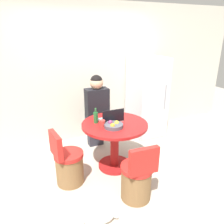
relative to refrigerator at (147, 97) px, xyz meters
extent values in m
plane|color=#B2A899|center=(-1.18, -1.09, -0.81)|extent=(12.00, 12.00, 0.00)
cube|color=beige|center=(-1.18, 0.40, 0.49)|extent=(7.00, 0.06, 2.60)
cube|color=silver|center=(0.00, 0.01, 0.00)|extent=(0.62, 0.70, 1.61)
cube|color=silver|center=(0.00, -0.35, 0.00)|extent=(0.59, 0.01, 1.51)
cylinder|color=gray|center=(0.19, -0.36, 0.08)|extent=(0.02, 0.02, 0.48)
cylinder|color=maroon|center=(-1.10, -0.86, -0.78)|extent=(0.52, 0.52, 0.05)
cylinder|color=maroon|center=(-1.10, -0.86, -0.42)|extent=(0.13, 0.13, 0.67)
cylinder|color=maroon|center=(-1.10, -0.86, -0.06)|extent=(1.01, 1.01, 0.04)
cylinder|color=brown|center=(-1.14, -1.62, -0.59)|extent=(0.39, 0.39, 0.43)
cylinder|color=red|center=(-1.14, -1.62, -0.35)|extent=(0.41, 0.41, 0.06)
cube|color=red|center=(-1.14, -1.79, -0.15)|extent=(0.37, 0.09, 0.34)
cylinder|color=brown|center=(-1.85, -0.97, -0.59)|extent=(0.39, 0.39, 0.43)
cylinder|color=red|center=(-1.85, -0.97, -0.35)|extent=(0.41, 0.41, 0.06)
cube|color=red|center=(-2.02, -0.99, -0.15)|extent=(0.12, 0.38, 0.34)
cube|color=#2D2D38|center=(-1.14, -0.04, -0.56)|extent=(0.28, 0.16, 0.49)
cube|color=#2D2D38|center=(-1.14, -0.10, -0.25)|extent=(0.32, 0.36, 0.14)
cube|color=black|center=(-1.14, -0.18, 0.08)|extent=(0.40, 0.22, 0.52)
sphere|color=tan|center=(-1.14, -0.18, 0.44)|extent=(0.23, 0.23, 0.23)
sphere|color=black|center=(-1.14, -0.18, 0.47)|extent=(0.21, 0.21, 0.21)
cube|color=#B7B7BC|center=(-1.12, -0.72, -0.04)|extent=(0.35, 0.24, 0.02)
cube|color=black|center=(-1.12, -0.84, 0.07)|extent=(0.35, 0.01, 0.20)
cylinder|color=#4C4C56|center=(-1.18, -0.99, -0.02)|extent=(0.28, 0.28, 0.05)
sphere|color=gold|center=(-1.12, -0.98, 0.01)|extent=(0.07, 0.07, 0.07)
sphere|color=#7A2D5B|center=(-1.21, -0.93, 0.02)|extent=(0.07, 0.07, 0.07)
sphere|color=orange|center=(-1.22, -1.04, 0.01)|extent=(0.07, 0.07, 0.07)
cylinder|color=#B2332D|center=(-1.32, -0.91, 0.01)|extent=(0.08, 0.08, 0.10)
cylinder|color=#23602D|center=(-1.36, -0.72, 0.04)|extent=(0.07, 0.07, 0.17)
cylinder|color=#23602D|center=(-1.36, -0.72, 0.16)|extent=(0.03, 0.03, 0.07)
ellipsoid|color=white|center=(-1.74, -1.83, -0.72)|extent=(0.37, 0.19, 0.16)
sphere|color=white|center=(-1.93, -1.80, -0.70)|extent=(0.11, 0.11, 0.11)
cylinder|color=white|center=(-1.59, -1.86, -0.71)|extent=(0.15, 0.06, 0.12)
camera|label=1|loc=(-2.35, -3.63, 1.27)|focal=35.00mm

